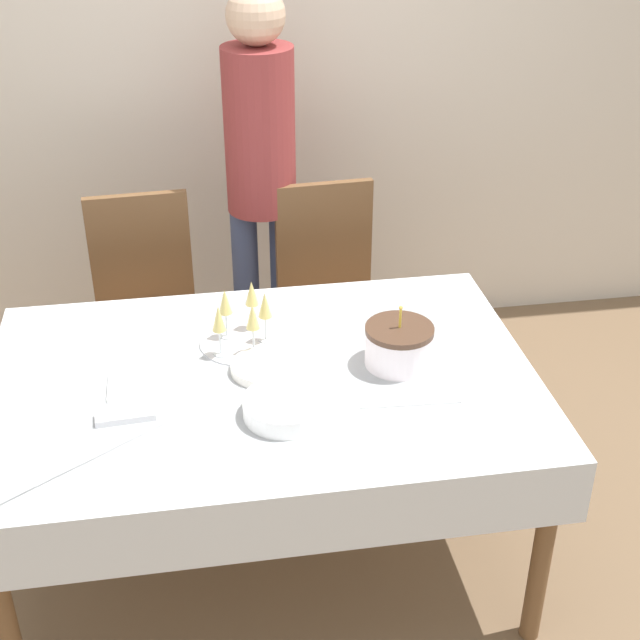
% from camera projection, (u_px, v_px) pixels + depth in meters
% --- Properties ---
extents(ground_plane, '(12.00, 12.00, 0.00)m').
position_uv_depth(ground_plane, '(269.00, 551.00, 3.11)').
color(ground_plane, brown).
extents(wall_back, '(8.00, 0.05, 2.70)m').
position_uv_depth(wall_back, '(218.00, 52.00, 3.76)').
color(wall_back, silver).
rests_on(wall_back, ground_plane).
extents(dining_table, '(1.68, 1.13, 0.73)m').
position_uv_depth(dining_table, '(263.00, 402.00, 2.79)').
color(dining_table, white).
rests_on(dining_table, ground_plane).
extents(dining_chair_far_left, '(0.44, 0.44, 0.96)m').
position_uv_depth(dining_chair_far_left, '(147.00, 306.00, 3.54)').
color(dining_chair_far_left, brown).
rests_on(dining_chair_far_left, ground_plane).
extents(dining_chair_far_right, '(0.45, 0.45, 0.96)m').
position_uv_depth(dining_chair_far_right, '(330.00, 292.00, 3.65)').
color(dining_chair_far_right, brown).
rests_on(dining_chair_far_right, ground_plane).
extents(birthday_cake, '(0.21, 0.21, 0.21)m').
position_uv_depth(birthday_cake, '(399.00, 345.00, 2.77)').
color(birthday_cake, white).
rests_on(birthday_cake, dining_table).
extents(champagne_tray, '(0.30, 0.30, 0.18)m').
position_uv_depth(champagne_tray, '(244.00, 321.00, 2.86)').
color(champagne_tray, silver).
rests_on(champagne_tray, dining_table).
extents(plate_stack_main, '(0.25, 0.25, 0.06)m').
position_uv_depth(plate_stack_main, '(286.00, 407.00, 2.55)').
color(plate_stack_main, white).
rests_on(plate_stack_main, dining_table).
extents(plate_stack_dessert, '(0.21, 0.21, 0.03)m').
position_uv_depth(plate_stack_dessert, '(264.00, 367.00, 2.75)').
color(plate_stack_dessert, silver).
rests_on(plate_stack_dessert, dining_table).
extents(cake_knife, '(0.30, 0.04, 0.00)m').
position_uv_depth(cake_knife, '(411.00, 404.00, 2.61)').
color(cake_knife, silver).
rests_on(cake_knife, dining_table).
extents(fork_pile, '(0.17, 0.07, 0.02)m').
position_uv_depth(fork_pile, '(125.00, 416.00, 2.54)').
color(fork_pile, silver).
rests_on(fork_pile, dining_table).
extents(napkin_pile, '(0.15, 0.15, 0.01)m').
position_uv_depth(napkin_pile, '(133.00, 386.00, 2.68)').
color(napkin_pile, white).
rests_on(napkin_pile, dining_table).
extents(person_standing, '(0.28, 0.28, 1.70)m').
position_uv_depth(person_standing, '(261.00, 160.00, 3.54)').
color(person_standing, '#3F4C72').
rests_on(person_standing, ground_plane).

